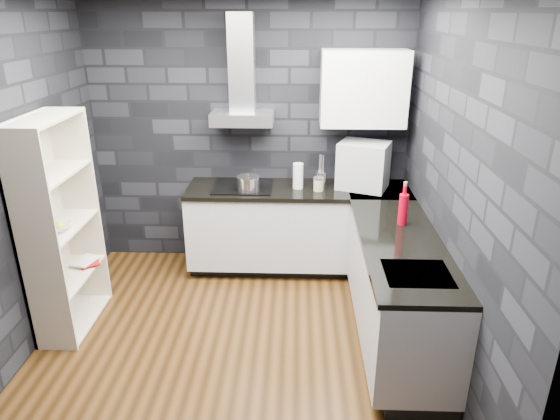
# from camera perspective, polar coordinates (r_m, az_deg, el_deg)

# --- Properties ---
(ground) EXTENTS (3.20, 3.20, 0.00)m
(ground) POSITION_cam_1_polar(r_m,az_deg,el_deg) (4.24, -5.13, -14.92)
(ground) COLOR #422710
(wall_back) EXTENTS (3.20, 0.05, 2.70)m
(wall_back) POSITION_cam_1_polar(r_m,az_deg,el_deg) (5.15, -3.47, 8.57)
(wall_back) COLOR black
(wall_back) RESTS_ON ground
(wall_front) EXTENTS (3.20, 0.05, 2.70)m
(wall_front) POSITION_cam_1_polar(r_m,az_deg,el_deg) (2.16, -11.58, -11.86)
(wall_front) COLOR black
(wall_front) RESTS_ON ground
(wall_left) EXTENTS (0.05, 3.20, 2.70)m
(wall_left) POSITION_cam_1_polar(r_m,az_deg,el_deg) (4.14, -28.73, 2.54)
(wall_left) COLOR black
(wall_left) RESTS_ON ground
(wall_right) EXTENTS (0.05, 3.20, 2.70)m
(wall_right) POSITION_cam_1_polar(r_m,az_deg,el_deg) (3.74, 19.66, 2.15)
(wall_right) COLOR black
(wall_right) RESTS_ON ground
(toekick_back) EXTENTS (2.18, 0.50, 0.10)m
(toekick_back) POSITION_cam_1_polar(r_m,az_deg,el_deg) (5.32, 1.97, -5.96)
(toekick_back) COLOR black
(toekick_back) RESTS_ON ground
(toekick_right) EXTENTS (0.50, 1.78, 0.10)m
(toekick_right) POSITION_cam_1_polar(r_m,az_deg,el_deg) (4.35, 13.37, -13.64)
(toekick_right) COLOR black
(toekick_right) RESTS_ON ground
(counter_back_cab) EXTENTS (2.20, 0.60, 0.76)m
(counter_back_cab) POSITION_cam_1_polar(r_m,az_deg,el_deg) (5.10, 2.03, -1.89)
(counter_back_cab) COLOR #B8B8BD
(counter_back_cab) RESTS_ON ground
(counter_right_cab) EXTENTS (0.60, 1.80, 0.76)m
(counter_right_cab) POSITION_cam_1_polar(r_m,az_deg,el_deg) (4.11, 13.34, -8.76)
(counter_right_cab) COLOR #B8B8BD
(counter_right_cab) RESTS_ON ground
(counter_back_top) EXTENTS (2.20, 0.62, 0.04)m
(counter_back_top) POSITION_cam_1_polar(r_m,az_deg,el_deg) (4.94, 2.09, 2.32)
(counter_back_top) COLOR black
(counter_back_top) RESTS_ON counter_back_cab
(counter_right_top) EXTENTS (0.62, 1.80, 0.04)m
(counter_right_top) POSITION_cam_1_polar(r_m,az_deg,el_deg) (3.92, 13.70, -3.72)
(counter_right_top) COLOR black
(counter_right_top) RESTS_ON counter_right_cab
(counter_corner_top) EXTENTS (0.62, 0.62, 0.04)m
(counter_corner_top) POSITION_cam_1_polar(r_m,az_deg,el_deg) (5.01, 11.28, 2.20)
(counter_corner_top) COLOR black
(counter_corner_top) RESTS_ON counter_right_cab
(hood_body) EXTENTS (0.60, 0.34, 0.12)m
(hood_body) POSITION_cam_1_polar(r_m,az_deg,el_deg) (4.92, -4.32, 10.42)
(hood_body) COLOR silver
(hood_body) RESTS_ON wall_back
(hood_chimney) EXTENTS (0.24, 0.20, 0.90)m
(hood_chimney) POSITION_cam_1_polar(r_m,az_deg,el_deg) (4.91, -4.41, 16.42)
(hood_chimney) COLOR silver
(hood_chimney) RESTS_ON hood_body
(upper_cabinet) EXTENTS (0.80, 0.35, 0.70)m
(upper_cabinet) POSITION_cam_1_polar(r_m,az_deg,el_deg) (4.88, 9.52, 13.54)
(upper_cabinet) COLOR silver
(upper_cabinet) RESTS_ON wall_back
(cooktop) EXTENTS (0.58, 0.50, 0.01)m
(cooktop) POSITION_cam_1_polar(r_m,az_deg,el_deg) (4.97, -4.27, 2.71)
(cooktop) COLOR black
(cooktop) RESTS_ON counter_back_top
(sink_rim) EXTENTS (0.44, 0.40, 0.01)m
(sink_rim) POSITION_cam_1_polar(r_m,az_deg,el_deg) (3.48, 15.42, -7.05)
(sink_rim) COLOR silver
(sink_rim) RESTS_ON counter_right_top
(pot) EXTENTS (0.26, 0.26, 0.13)m
(pot) POSITION_cam_1_polar(r_m,az_deg,el_deg) (4.82, -3.63, 3.00)
(pot) COLOR silver
(pot) RESTS_ON cooktop
(glass_vase) EXTENTS (0.12, 0.12, 0.25)m
(glass_vase) POSITION_cam_1_polar(r_m,az_deg,el_deg) (4.89, 2.07, 3.91)
(glass_vase) COLOR silver
(glass_vase) RESTS_ON counter_back_top
(storage_jar) EXTENTS (0.11, 0.11, 0.12)m
(storage_jar) POSITION_cam_1_polar(r_m,az_deg,el_deg) (4.85, 4.42, 2.90)
(storage_jar) COLOR tan
(storage_jar) RESTS_ON counter_back_top
(utensil_crock) EXTENTS (0.11, 0.11, 0.14)m
(utensil_crock) POSITION_cam_1_polar(r_m,az_deg,el_deg) (5.00, 4.66, 3.56)
(utensil_crock) COLOR silver
(utensil_crock) RESTS_ON counter_back_top
(appliance_garage) EXTENTS (0.56, 0.50, 0.46)m
(appliance_garage) POSITION_cam_1_polar(r_m,az_deg,el_deg) (4.94, 9.51, 5.01)
(appliance_garage) COLOR #9DA0A4
(appliance_garage) RESTS_ON counter_back_top
(red_bottle) EXTENTS (0.09, 0.09, 0.26)m
(red_bottle) POSITION_cam_1_polar(r_m,az_deg,el_deg) (4.16, 13.88, 0.06)
(red_bottle) COLOR #980014
(red_bottle) RESTS_ON counter_right_top
(bookshelf) EXTENTS (0.57, 0.87, 1.80)m
(bookshelf) POSITION_cam_1_polar(r_m,az_deg,el_deg) (4.41, -23.78, -1.84)
(bookshelf) COLOR beige
(bookshelf) RESTS_ON ground
(fruit_bowl) EXTENTS (0.27, 0.27, 0.06)m
(fruit_bowl) POSITION_cam_1_polar(r_m,az_deg,el_deg) (4.33, -24.25, -1.77)
(fruit_bowl) COLOR silver
(fruit_bowl) RESTS_ON bookshelf
(book_red) EXTENTS (0.15, 0.10, 0.22)m
(book_red) POSITION_cam_1_polar(r_m,az_deg,el_deg) (4.67, -22.15, -4.68)
(book_red) COLOR #96080C
(book_red) RESTS_ON bookshelf
(book_second) EXTENTS (0.16, 0.07, 0.23)m
(book_second) POSITION_cam_1_polar(r_m,az_deg,el_deg) (4.72, -22.28, -4.13)
(book_second) COLOR #B2B2B2
(book_second) RESTS_ON bookshelf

